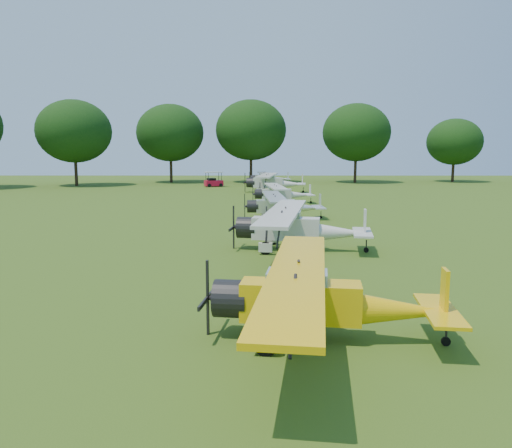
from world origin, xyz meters
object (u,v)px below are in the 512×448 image
(aircraft_4, at_px, (282,204))
(golf_cart, at_px, (213,182))
(aircraft_6, at_px, (273,181))
(aircraft_7, at_px, (268,177))
(aircraft_3, at_px, (296,225))
(aircraft_5, at_px, (281,192))
(aircraft_2, at_px, (319,296))

(aircraft_4, relative_size, golf_cart, 3.36)
(aircraft_6, distance_m, aircraft_7, 13.85)
(aircraft_3, height_order, aircraft_5, aircraft_3)
(aircraft_4, bearing_deg, aircraft_2, -93.03)
(aircraft_3, bearing_deg, golf_cart, 109.06)
(aircraft_7, xyz_separation_m, golf_cart, (-7.67, -3.98, -0.43))
(golf_cart, bearing_deg, aircraft_5, -92.32)
(aircraft_2, bearing_deg, aircraft_5, 96.39)
(aircraft_4, distance_m, aircraft_6, 23.61)
(aircraft_2, bearing_deg, golf_cart, 105.12)
(aircraft_4, xyz_separation_m, aircraft_7, (-0.22, 37.45, 0.05))
(aircraft_7, relative_size, golf_cart, 3.53)
(aircraft_3, bearing_deg, aircraft_7, 99.38)
(aircraft_4, bearing_deg, aircraft_6, 87.14)
(aircraft_3, relative_size, aircraft_5, 1.19)
(aircraft_2, distance_m, aircraft_3, 11.71)
(aircraft_4, height_order, golf_cart, golf_cart)
(aircraft_2, height_order, aircraft_7, aircraft_2)
(aircraft_4, bearing_deg, golf_cart, 100.55)
(aircraft_3, distance_m, aircraft_4, 11.65)
(aircraft_2, height_order, aircraft_5, aircraft_2)
(aircraft_6, height_order, aircraft_7, aircraft_6)
(aircraft_5, bearing_deg, aircraft_4, -97.15)
(aircraft_2, xyz_separation_m, aircraft_7, (-0.10, 60.80, -0.05))
(aircraft_3, bearing_deg, aircraft_2, -82.54)
(aircraft_2, distance_m, aircraft_6, 46.96)
(aircraft_6, bearing_deg, aircraft_7, 97.73)
(aircraft_6, distance_m, golf_cart, 12.69)
(aircraft_6, bearing_deg, golf_cart, 135.45)
(aircraft_2, relative_size, aircraft_3, 0.93)
(aircraft_4, xyz_separation_m, golf_cart, (-7.90, 33.47, -0.38))
(aircraft_4, relative_size, aircraft_7, 0.95)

